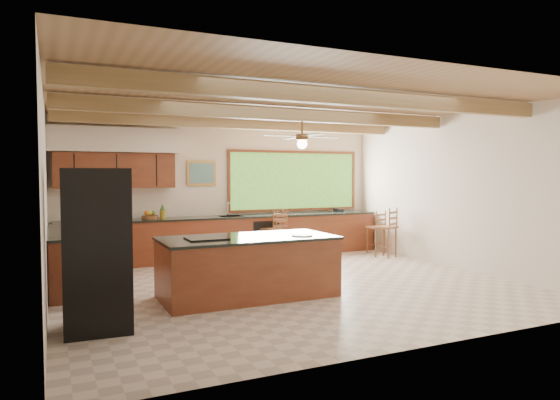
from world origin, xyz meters
name	(u,v)px	position (x,y,z in m)	size (l,w,h in m)	color
ground	(289,285)	(0.00, 0.00, 0.00)	(7.20, 7.20, 0.00)	beige
room_shell	(264,152)	(-0.17, 0.65, 2.21)	(7.27, 6.54, 3.02)	beige
counter_run	(199,241)	(-0.82, 2.52, 0.46)	(7.12, 3.10, 1.23)	brown
island	(248,267)	(-0.88, -0.43, 0.45)	(2.59, 1.22, 0.92)	brown
refrigerator	(97,250)	(-3.05, -1.19, 0.95)	(0.78, 0.76, 1.90)	black
bar_stool_a	(278,230)	(0.89, 2.39, 0.62)	(0.46, 0.46, 1.04)	brown
bar_stool_b	(274,230)	(0.80, 2.39, 0.63)	(0.49, 0.49, 1.07)	brown
bar_stool_c	(388,228)	(3.14, 1.54, 0.65)	(0.52, 0.52, 1.10)	brown
bar_stool_d	(377,228)	(3.30, 2.14, 0.59)	(0.40, 0.40, 0.99)	brown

